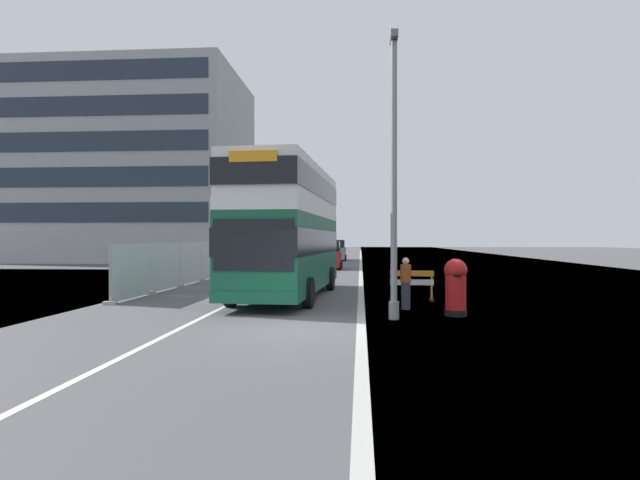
{
  "coord_description": "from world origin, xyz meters",
  "views": [
    {
      "loc": [
        1.63,
        -12.96,
        2.23
      ],
      "look_at": [
        0.24,
        5.02,
        2.2
      ],
      "focal_mm": 29.67,
      "sensor_mm": 36.0,
      "label": 1
    }
  ],
  "objects": [
    {
      "name": "pedestrian_at_kerb",
      "position": [
        3.06,
        3.94,
        0.82
      ],
      "size": [
        0.34,
        0.34,
        1.64
      ],
      "color": "#2D3342",
      "rests_on": "ground"
    },
    {
      "name": "double_decker_bus",
      "position": [
        -1.16,
        7.3,
        2.64
      ],
      "size": [
        3.32,
        10.63,
        4.96
      ],
      "color": "#145638",
      "rests_on": "ground"
    },
    {
      "name": "red_pillar_postbox",
      "position": [
        4.38,
        2.62,
        0.91
      ],
      "size": [
        0.66,
        0.66,
        1.66
      ],
      "color": "black",
      "rests_on": "ground"
    },
    {
      "name": "lamppost_foreground",
      "position": [
        2.55,
        1.81,
        3.74
      ],
      "size": [
        0.29,
        0.7,
        7.95
      ],
      "color": "gray",
      "rests_on": "ground"
    },
    {
      "name": "bare_tree_far_verge_near",
      "position": [
        -12.23,
        40.33,
        2.6
      ],
      "size": [
        3.66,
        2.77,
        5.23
      ],
      "color": "#4C3D2D",
      "rests_on": "ground"
    },
    {
      "name": "backdrop_office_block",
      "position": [
        -24.68,
        41.13,
        9.63
      ],
      "size": [
        27.3,
        16.41,
        19.25
      ],
      "color": "#9EA0A3",
      "rests_on": "ground"
    },
    {
      "name": "ground",
      "position": [
        0.51,
        0.08,
        -0.05
      ],
      "size": [
        140.0,
        280.0,
        0.1
      ],
      "color": "#4C4C4F"
    },
    {
      "name": "car_receding_mid",
      "position": [
        -4.47,
        35.08,
        1.06
      ],
      "size": [
        2.02,
        4.02,
        2.25
      ],
      "color": "silver",
      "rests_on": "ground"
    },
    {
      "name": "construction_site_fence",
      "position": [
        -6.83,
        16.19,
        1.01
      ],
      "size": [
        0.44,
        24.0,
        2.1
      ],
      "color": "#A8AAAD",
      "rests_on": "ground"
    },
    {
      "name": "roadworks_barrier",
      "position": [
        3.47,
        6.28,
        0.67
      ],
      "size": [
        1.56,
        0.49,
        1.09
      ],
      "color": "orange",
      "rests_on": "ground"
    },
    {
      "name": "car_receding_far",
      "position": [
        -0.85,
        42.09,
        1.0
      ],
      "size": [
        1.96,
        4.15,
        2.15
      ],
      "color": "gray",
      "rests_on": "ground"
    },
    {
      "name": "car_oncoming_near",
      "position": [
        -0.75,
        26.61,
        0.96
      ],
      "size": [
        1.96,
        4.1,
        2.06
      ],
      "color": "maroon",
      "rests_on": "ground"
    }
  ]
}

